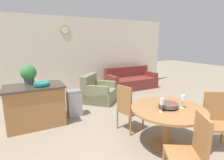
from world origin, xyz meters
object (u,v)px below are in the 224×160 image
dining_chair_near_right (217,119)px  armchair (98,93)px  fruit_bowl (168,105)px  trash_bin (74,103)px  dining_chair_near_left (191,149)px  wine_glass_right (183,98)px  couch (131,81)px  wine_glass_left (162,102)px  potted_plant (29,74)px  dining_table (167,117)px  dining_chair_far_side (128,107)px  kitchen_island (36,105)px  teal_bowl (42,84)px

dining_chair_near_right → armchair: size_ratio=0.80×
fruit_bowl → trash_bin: fruit_bowl is taller
dining_chair_near_left → fruit_bowl: bearing=5.5°
wine_glass_right → dining_chair_near_right: bearing=-25.3°
trash_bin → couch: (2.73, 1.62, -0.04)m
dining_chair_near_right → wine_glass_left: bearing=14.4°
wine_glass_left → potted_plant: bearing=129.1°
dining_chair_near_right → couch: 4.16m
wine_glass_right → couch: (1.44, 3.79, -0.61)m
dining_table → trash_bin: dining_table is taller
potted_plant → fruit_bowl: bearing=-46.6°
dining_table → couch: size_ratio=0.63×
dining_chair_far_side → trash_bin: bearing=-162.6°
dining_chair_near_right → kitchen_island: dining_chair_near_right is taller
dining_table → wine_glass_right: size_ratio=5.52×
dining_chair_far_side → armchair: bearing=161.2°
fruit_bowl → trash_bin: (-1.07, 2.07, -0.46)m
dining_table → potted_plant: bearing=133.4°
dining_table → dining_chair_near_left: bearing=-115.2°
dining_table → dining_chair_near_right: size_ratio=1.29×
fruit_bowl → wine_glass_right: size_ratio=1.43×
dining_chair_near_left → couch: bearing=6.3°
wine_glass_left → dining_chair_near_left: bearing=-101.4°
dining_chair_near_left → armchair: size_ratio=0.80×
potted_plant → wine_glass_left: bearing=-50.9°
dining_chair_near_left → dining_chair_far_side: same height
dining_table → kitchen_island: (-1.95, 1.96, -0.11)m
dining_chair_far_side → kitchen_island: dining_chair_far_side is taller
trash_bin → kitchen_island: bearing=-172.7°
dining_chair_near_left → potted_plant: bearing=60.2°
dining_table → dining_chair_near_right: 0.86m
dining_chair_near_left → wine_glass_left: 0.81m
dining_chair_near_right → kitchen_island: size_ratio=0.80×
dining_chair_near_right → trash_bin: bearing=-22.2°
wine_glass_right → kitchen_island: bearing=136.5°
wine_glass_left → teal_bowl: teal_bowl is taller
dining_chair_near_left → wine_glass_right: bearing=-10.0°
wine_glass_right → armchair: size_ratio=0.19×
dining_chair_near_right → wine_glass_right: 0.73m
dining_chair_far_side → wine_glass_right: (0.51, -0.91, 0.37)m
wine_glass_left → trash_bin: bearing=111.5°
dining_chair_near_left → trash_bin: dining_chair_near_left is taller
kitchen_island → potted_plant: size_ratio=2.84×
dining_chair_near_right → dining_chair_far_side: same height
fruit_bowl → potted_plant: potted_plant is taller
wine_glass_left → potted_plant: size_ratio=0.53×
potted_plant → trash_bin: bearing=-4.7°
dining_table → dining_chair_far_side: bearing=109.8°
wine_glass_left → trash_bin: size_ratio=0.34×
dining_table → wine_glass_left: 0.41m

